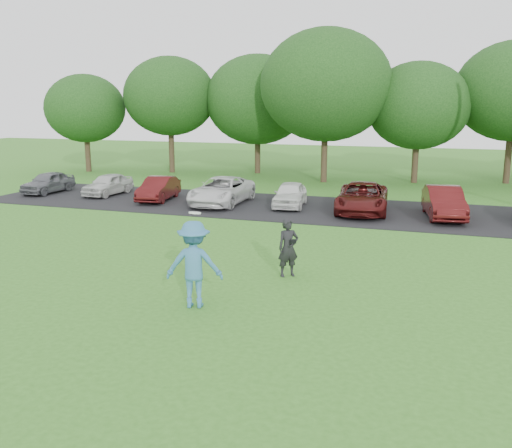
# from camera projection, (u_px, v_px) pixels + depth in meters

# --- Properties ---
(ground) EXTENTS (100.00, 100.00, 0.00)m
(ground) POSITION_uv_depth(u_px,v_px,m) (205.00, 313.00, 12.53)
(ground) COLOR #336C1F
(ground) RESTS_ON ground
(parking_lot) EXTENTS (32.00, 6.50, 0.03)m
(parking_lot) POSITION_uv_depth(u_px,v_px,m) (327.00, 209.00, 24.56)
(parking_lot) COLOR black
(parking_lot) RESTS_ON ground
(frisbee_player) EXTENTS (1.43, 1.06, 2.24)m
(frisbee_player) POSITION_uv_depth(u_px,v_px,m) (194.00, 264.00, 12.76)
(frisbee_player) COLOR teal
(frisbee_player) RESTS_ON ground
(camera_bystander) EXTENTS (0.68, 0.64, 1.55)m
(camera_bystander) POSITION_uv_depth(u_px,v_px,m) (288.00, 248.00, 15.05)
(camera_bystander) COLOR black
(camera_bystander) RESTS_ON ground
(parked_cars) EXTENTS (30.04, 4.60, 1.24)m
(parked_cars) POSITION_uv_depth(u_px,v_px,m) (333.00, 197.00, 24.19)
(parked_cars) COLOR slate
(parked_cars) RESTS_ON parking_lot
(tree_row) EXTENTS (42.39, 9.85, 8.64)m
(tree_row) POSITION_uv_depth(u_px,v_px,m) (391.00, 96.00, 32.09)
(tree_row) COLOR #38281C
(tree_row) RESTS_ON ground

